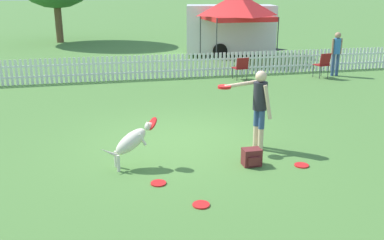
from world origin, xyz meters
name	(u,v)px	position (x,y,z in m)	size (l,w,h in m)	color
ground_plane	(180,142)	(0.00, 0.00, 0.00)	(240.00, 240.00, 0.00)	#4C7A38
handler_person	(258,101)	(1.45, -0.72, 1.01)	(1.03, 0.54, 1.61)	beige
leaping_dog	(132,141)	(-1.11, -1.12, 0.51)	(1.09, 0.41, 0.90)	beige
frisbee_near_handler	(158,183)	(-0.77, -1.94, 0.01)	(0.27, 0.27, 0.02)	red
frisbee_near_dog	(201,205)	(-0.26, -2.83, 0.01)	(0.27, 0.27, 0.02)	red
frisbee_midfield	(302,165)	(1.94, -1.80, 0.01)	(0.27, 0.27, 0.02)	red
backpack_on_grass	(252,157)	(1.04, -1.55, 0.16)	(0.34, 0.29, 0.32)	maroon
picket_fence	(142,67)	(0.00, 6.77, 0.44)	(21.69, 0.04, 0.87)	white
folding_chair_blue_left	(323,63)	(6.46, 5.49, 0.55)	(0.51, 0.53, 0.91)	#333338
folding_chair_center	(241,66)	(3.45, 5.86, 0.48)	(0.51, 0.53, 0.81)	#333338
canopy_tent_main	(238,7)	(4.62, 9.74, 2.40)	(2.72, 2.72, 2.98)	#333338
spectator_standing	(337,50)	(7.14, 5.78, 0.98)	(0.42, 0.27, 1.62)	#334C7A
equipment_trailer	(230,29)	(4.94, 11.76, 1.26)	(5.12, 3.04, 2.38)	white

